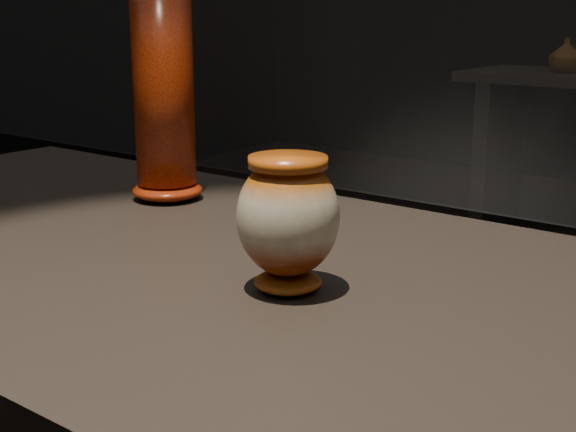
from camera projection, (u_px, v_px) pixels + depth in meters
name	position (u px, v px, depth m)	size (l,w,h in m)	color
main_vase	(288.00, 218.00, 0.93)	(0.15, 0.15, 0.16)	maroon
tall_vase	(164.00, 91.00, 1.35)	(0.16, 0.16, 0.39)	#BE3B0C
back_vase_left	(566.00, 55.00, 3.98)	(0.16, 0.16, 0.17)	#8A5514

